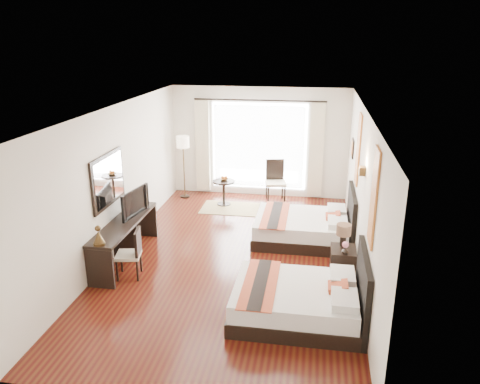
% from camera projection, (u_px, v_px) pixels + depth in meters
% --- Properties ---
extents(floor, '(4.50, 7.50, 0.01)m').
position_uv_depth(floor, '(234.00, 258.00, 8.87)').
color(floor, '#390C0A').
rests_on(floor, ground).
extents(ceiling, '(4.50, 7.50, 0.02)m').
position_uv_depth(ceiling, '(233.00, 110.00, 7.97)').
color(ceiling, white).
rests_on(ceiling, wall_headboard).
extents(wall_headboard, '(0.01, 7.50, 2.80)m').
position_uv_depth(wall_headboard, '(361.00, 194.00, 8.07)').
color(wall_headboard, silver).
rests_on(wall_headboard, floor).
extents(wall_desk, '(0.01, 7.50, 2.80)m').
position_uv_depth(wall_desk, '(116.00, 182.00, 8.76)').
color(wall_desk, silver).
rests_on(wall_desk, floor).
extents(wall_window, '(4.50, 0.01, 2.80)m').
position_uv_depth(wall_window, '(259.00, 142.00, 11.92)').
color(wall_window, silver).
rests_on(wall_window, floor).
extents(wall_entry, '(4.50, 0.01, 2.80)m').
position_uv_depth(wall_entry, '(171.00, 297.00, 4.92)').
color(wall_entry, silver).
rests_on(wall_entry, floor).
extents(window_glass, '(2.40, 0.02, 2.20)m').
position_uv_depth(window_glass, '(259.00, 146.00, 11.94)').
color(window_glass, white).
rests_on(window_glass, wall_window).
extents(sheer_curtain, '(2.30, 0.02, 2.10)m').
position_uv_depth(sheer_curtain, '(259.00, 147.00, 11.88)').
color(sheer_curtain, white).
rests_on(sheer_curtain, wall_window).
extents(drape_left, '(0.35, 0.14, 2.35)m').
position_uv_depth(drape_left, '(203.00, 146.00, 12.07)').
color(drape_left, beige).
rests_on(drape_left, floor).
extents(drape_right, '(0.35, 0.14, 2.35)m').
position_uv_depth(drape_right, '(316.00, 150.00, 11.62)').
color(drape_right, beige).
rests_on(drape_right, floor).
extents(art_panel_near, '(0.03, 0.50, 1.35)m').
position_uv_depth(art_panel_near, '(374.00, 198.00, 6.26)').
color(art_panel_near, '#913715').
rests_on(art_panel_near, wall_headboard).
extents(art_panel_far, '(0.03, 0.50, 1.35)m').
position_uv_depth(art_panel_far, '(358.00, 149.00, 8.86)').
color(art_panel_far, '#913715').
rests_on(art_panel_far, wall_headboard).
extents(wall_sconce, '(0.10, 0.14, 0.14)m').
position_uv_depth(wall_sconce, '(362.00, 171.00, 7.58)').
color(wall_sconce, '#402E16').
rests_on(wall_sconce, wall_headboard).
extents(mirror_frame, '(0.04, 1.25, 0.95)m').
position_uv_depth(mirror_frame, '(108.00, 180.00, 8.37)').
color(mirror_frame, black).
rests_on(mirror_frame, wall_desk).
extents(mirror_glass, '(0.01, 1.12, 0.82)m').
position_uv_depth(mirror_glass, '(109.00, 180.00, 8.36)').
color(mirror_glass, white).
rests_on(mirror_glass, mirror_frame).
extents(bed_near, '(1.93, 1.51, 1.08)m').
position_uv_depth(bed_near, '(302.00, 300.00, 6.93)').
color(bed_near, black).
rests_on(bed_near, floor).
extents(bed_far, '(1.97, 1.53, 1.11)m').
position_uv_depth(bed_far, '(306.00, 227.00, 9.54)').
color(bed_far, black).
rests_on(bed_far, floor).
extents(nightstand, '(0.43, 0.53, 0.51)m').
position_uv_depth(nightstand, '(343.00, 262.00, 8.14)').
color(nightstand, black).
rests_on(nightstand, floor).
extents(table_lamp, '(0.26, 0.26, 0.41)m').
position_uv_depth(table_lamp, '(344.00, 231.00, 8.11)').
color(table_lamp, black).
rests_on(table_lamp, nightstand).
extents(vase, '(0.15, 0.15, 0.12)m').
position_uv_depth(vase, '(345.00, 251.00, 7.86)').
color(vase, black).
rests_on(vase, nightstand).
extents(console_desk, '(0.50, 2.20, 0.76)m').
position_uv_depth(console_desk, '(125.00, 240.00, 8.71)').
color(console_desk, black).
rests_on(console_desk, floor).
extents(television, '(0.27, 0.90, 0.51)m').
position_uv_depth(television, '(131.00, 202.00, 8.85)').
color(television, black).
rests_on(television, console_desk).
extents(bronze_figurine, '(0.24, 0.24, 0.30)m').
position_uv_depth(bronze_figurine, '(99.00, 236.00, 7.61)').
color(bronze_figurine, '#402E16').
rests_on(bronze_figurine, console_desk).
extents(desk_chair, '(0.47, 0.47, 0.88)m').
position_uv_depth(desk_chair, '(130.00, 262.00, 8.11)').
color(desk_chair, '#C8B399').
rests_on(desk_chair, floor).
extents(floor_lamp, '(0.32, 0.32, 1.60)m').
position_uv_depth(floor_lamp, '(183.00, 146.00, 11.74)').
color(floor_lamp, black).
rests_on(floor_lamp, floor).
extents(side_table, '(0.54, 0.54, 0.63)m').
position_uv_depth(side_table, '(224.00, 193.00, 11.52)').
color(side_table, black).
rests_on(side_table, floor).
extents(fruit_bowl, '(0.22, 0.22, 0.05)m').
position_uv_depth(fruit_bowl, '(224.00, 180.00, 11.41)').
color(fruit_bowl, '#412B17').
rests_on(fruit_bowl, side_table).
extents(window_chair, '(0.58, 0.58, 1.05)m').
position_uv_depth(window_chair, '(275.00, 189.00, 11.77)').
color(window_chair, '#C8B399').
rests_on(window_chair, floor).
extents(jute_rug, '(1.38, 0.94, 0.01)m').
position_uv_depth(jute_rug, '(230.00, 208.00, 11.37)').
color(jute_rug, tan).
rests_on(jute_rug, floor).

